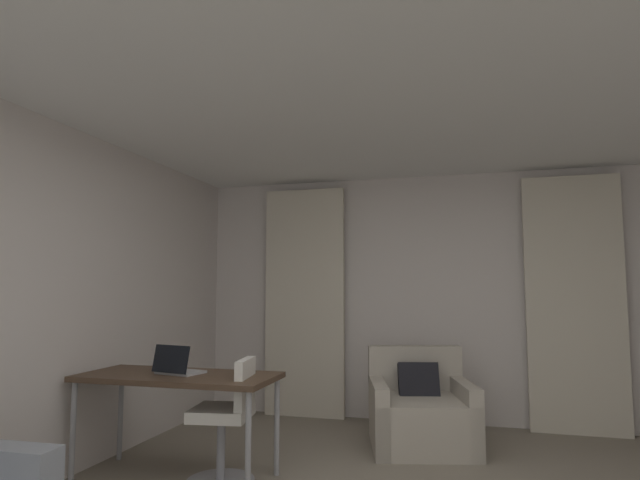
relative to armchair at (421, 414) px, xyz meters
name	(u,v)px	position (x,y,z in m)	size (l,w,h in m)	color
wall_window	(431,297)	(0.06, 0.92, 1.02)	(5.12, 0.06, 2.60)	silver
ceiling	(392,55)	(0.06, -2.11, 2.35)	(5.12, 6.12, 0.06)	white
curtain_left_panel	(305,301)	(-1.32, 0.79, 0.97)	(0.90, 0.06, 2.50)	beige
curtain_right_panel	(575,303)	(1.43, 0.79, 0.97)	(0.90, 0.06, 2.50)	beige
armchair	(421,414)	(0.00, 0.00, 0.00)	(1.04, 1.03, 0.84)	#B2A899
desk	(178,382)	(-1.67, -1.27, 0.41)	(1.46, 0.65, 0.75)	#4C3828
desk_chair	(227,428)	(-1.26, -1.29, 0.11)	(0.48, 0.48, 0.88)	gray
laptop	(177,368)	(-1.67, -1.27, 0.51)	(0.36, 0.31, 0.22)	#ADADB2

